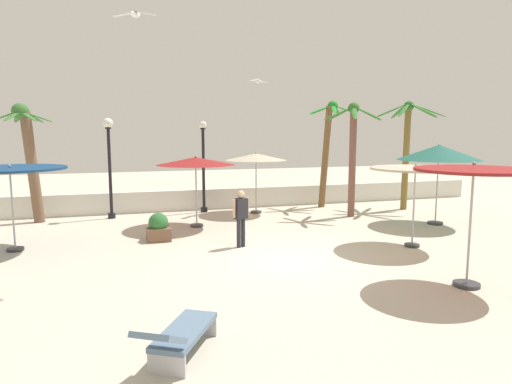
{
  "coord_description": "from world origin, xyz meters",
  "views": [
    {
      "loc": [
        -4.2,
        -10.68,
        3.29
      ],
      "look_at": [
        0.0,
        2.87,
        1.4
      ],
      "focal_mm": 31.74,
      "sensor_mm": 36.0,
      "label": 1
    }
  ],
  "objects_px": {
    "palm_tree_2": "(328,141)",
    "guest_0": "(241,213)",
    "patio_umbrella_1": "(473,179)",
    "seagull_0": "(258,81)",
    "planter": "(159,228)",
    "patio_umbrella_5": "(256,157)",
    "patio_umbrella_4": "(415,172)",
    "lamp_post_1": "(203,162)",
    "patio_umbrella_0": "(439,153)",
    "lounge_chair_0": "(178,334)",
    "palm_tree_3": "(28,149)",
    "patio_umbrella_3": "(10,171)",
    "palm_tree_0": "(407,138)",
    "seagull_1": "(135,14)",
    "palm_tree_1": "(353,145)",
    "lamp_post_0": "(109,156)",
    "patio_umbrella_2": "(196,162)"
  },
  "relations": [
    {
      "from": "palm_tree_3",
      "to": "lounge_chair_0",
      "type": "height_order",
      "value": "palm_tree_3"
    },
    {
      "from": "patio_umbrella_5",
      "to": "lounge_chair_0",
      "type": "relative_size",
      "value": 1.33
    },
    {
      "from": "patio_umbrella_0",
      "to": "patio_umbrella_3",
      "type": "relative_size",
      "value": 0.98
    },
    {
      "from": "lamp_post_1",
      "to": "planter",
      "type": "relative_size",
      "value": 4.38
    },
    {
      "from": "palm_tree_0",
      "to": "seagull_1",
      "type": "bearing_deg",
      "value": -152.87
    },
    {
      "from": "palm_tree_3",
      "to": "guest_0",
      "type": "relative_size",
      "value": 2.63
    },
    {
      "from": "guest_0",
      "to": "lamp_post_1",
      "type": "bearing_deg",
      "value": 89.39
    },
    {
      "from": "patio_umbrella_5",
      "to": "seagull_1",
      "type": "relative_size",
      "value": 2.65
    },
    {
      "from": "palm_tree_3",
      "to": "lamp_post_1",
      "type": "height_order",
      "value": "palm_tree_3"
    },
    {
      "from": "patio_umbrella_0",
      "to": "palm_tree_1",
      "type": "bearing_deg",
      "value": 133.72
    },
    {
      "from": "patio_umbrella_0",
      "to": "lamp_post_0",
      "type": "xyz_separation_m",
      "value": [
        -11.12,
        4.61,
        -0.18
      ]
    },
    {
      "from": "patio_umbrella_1",
      "to": "patio_umbrella_2",
      "type": "relative_size",
      "value": 0.99
    },
    {
      "from": "seagull_0",
      "to": "planter",
      "type": "height_order",
      "value": "seagull_0"
    },
    {
      "from": "patio_umbrella_2",
      "to": "seagull_1",
      "type": "height_order",
      "value": "seagull_1"
    },
    {
      "from": "lounge_chair_0",
      "to": "guest_0",
      "type": "height_order",
      "value": "guest_0"
    },
    {
      "from": "palm_tree_2",
      "to": "guest_0",
      "type": "height_order",
      "value": "palm_tree_2"
    },
    {
      "from": "patio_umbrella_3",
      "to": "palm_tree_2",
      "type": "distance_m",
      "value": 12.43
    },
    {
      "from": "palm_tree_2",
      "to": "patio_umbrella_4",
      "type": "bearing_deg",
      "value": -96.29
    },
    {
      "from": "patio_umbrella_1",
      "to": "guest_0",
      "type": "relative_size",
      "value": 1.63
    },
    {
      "from": "patio_umbrella_5",
      "to": "planter",
      "type": "xyz_separation_m",
      "value": [
        -4.23,
        -3.61,
        -1.89
      ]
    },
    {
      "from": "patio_umbrella_0",
      "to": "seagull_1",
      "type": "distance_m",
      "value": 11.2
    },
    {
      "from": "patio_umbrella_5",
      "to": "planter",
      "type": "relative_size",
      "value": 2.94
    },
    {
      "from": "palm_tree_2",
      "to": "lounge_chair_0",
      "type": "height_order",
      "value": "palm_tree_2"
    },
    {
      "from": "guest_0",
      "to": "planter",
      "type": "relative_size",
      "value": 1.93
    },
    {
      "from": "planter",
      "to": "patio_umbrella_3",
      "type": "bearing_deg",
      "value": -179.12
    },
    {
      "from": "seagull_1",
      "to": "patio_umbrella_5",
      "type": "bearing_deg",
      "value": 54.1
    },
    {
      "from": "patio_umbrella_0",
      "to": "lamp_post_1",
      "type": "relative_size",
      "value": 0.77
    },
    {
      "from": "planter",
      "to": "guest_0",
      "type": "bearing_deg",
      "value": -35.06
    },
    {
      "from": "guest_0",
      "to": "seagull_0",
      "type": "relative_size",
      "value": 1.47
    },
    {
      "from": "patio_umbrella_1",
      "to": "palm_tree_0",
      "type": "height_order",
      "value": "palm_tree_0"
    },
    {
      "from": "palm_tree_1",
      "to": "lamp_post_0",
      "type": "distance_m",
      "value": 9.28
    },
    {
      "from": "lounge_chair_0",
      "to": "seagull_0",
      "type": "bearing_deg",
      "value": 67.46
    },
    {
      "from": "guest_0",
      "to": "seagull_0",
      "type": "height_order",
      "value": "seagull_0"
    },
    {
      "from": "planter",
      "to": "palm_tree_2",
      "type": "bearing_deg",
      "value": 28.71
    },
    {
      "from": "patio_umbrella_3",
      "to": "lamp_post_0",
      "type": "bearing_deg",
      "value": 58.95
    },
    {
      "from": "palm_tree_2",
      "to": "lamp_post_0",
      "type": "height_order",
      "value": "palm_tree_2"
    },
    {
      "from": "patio_umbrella_3",
      "to": "lounge_chair_0",
      "type": "relative_size",
      "value": 1.56
    },
    {
      "from": "palm_tree_2",
      "to": "guest_0",
      "type": "xyz_separation_m",
      "value": [
        -5.53,
        -5.76,
        -1.92
      ]
    },
    {
      "from": "patio_umbrella_1",
      "to": "palm_tree_2",
      "type": "relative_size",
      "value": 0.58
    },
    {
      "from": "patio_umbrella_3",
      "to": "seagull_1",
      "type": "bearing_deg",
      "value": -42.89
    },
    {
      "from": "lounge_chair_0",
      "to": "patio_umbrella_0",
      "type": "bearing_deg",
      "value": 35.11
    },
    {
      "from": "patio_umbrella_1",
      "to": "palm_tree_3",
      "type": "relative_size",
      "value": 0.62
    },
    {
      "from": "patio_umbrella_0",
      "to": "palm_tree_3",
      "type": "xyz_separation_m",
      "value": [
        -13.87,
        4.63,
        0.11
      ]
    },
    {
      "from": "patio_umbrella_0",
      "to": "patio_umbrella_5",
      "type": "distance_m",
      "value": 6.83
    },
    {
      "from": "patio_umbrella_4",
      "to": "lamp_post_1",
      "type": "height_order",
      "value": "lamp_post_1"
    },
    {
      "from": "palm_tree_3",
      "to": "seagull_1",
      "type": "bearing_deg",
      "value": -64.35
    },
    {
      "from": "patio_umbrella_1",
      "to": "seagull_0",
      "type": "relative_size",
      "value": 2.39
    },
    {
      "from": "lamp_post_0",
      "to": "lamp_post_1",
      "type": "height_order",
      "value": "lamp_post_0"
    },
    {
      "from": "patio_umbrella_4",
      "to": "patio_umbrella_1",
      "type": "bearing_deg",
      "value": -107.14
    },
    {
      "from": "patio_umbrella_0",
      "to": "planter",
      "type": "distance_m",
      "value": 9.97
    }
  ]
}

